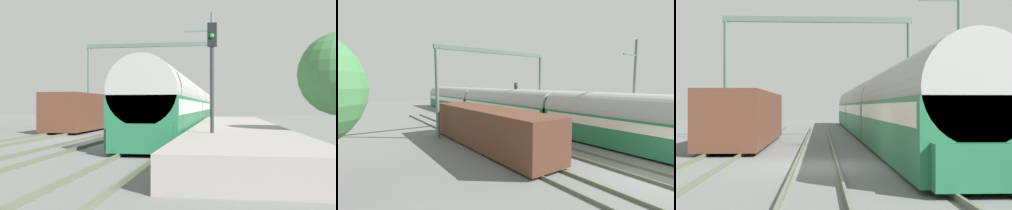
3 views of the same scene
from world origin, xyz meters
TOP-DOWN VIEW (x-y plane):
  - ground at (0.00, 0.00)m, footprint 120.00×120.00m
  - track_far_west at (-3.87, 0.00)m, footprint 1.51×60.00m
  - track_west at (0.00, 0.00)m, footprint 1.52×60.00m
  - track_east at (3.87, 0.00)m, footprint 1.51×60.00m
  - platform at (7.69, 2.00)m, footprint 4.40×28.00m
  - passenger_train at (3.87, 18.36)m, footprint 2.93×49.20m
  - freight_car at (-3.87, 9.64)m, footprint 2.80×13.00m
  - person_crossing at (5.13, 12.58)m, footprint 0.43×0.46m
  - railway_signal_far at (5.79, 18.63)m, footprint 0.36×0.30m
  - catenary_gantry at (0.00, 14.34)m, footprint 12.15×0.28m
  - catenary_pole_east_mid at (6.22, 4.21)m, footprint 1.90×0.20m

SIDE VIEW (x-z plane):
  - ground at x=0.00m, z-range 0.00..0.00m
  - track_far_west at x=-3.87m, z-range 0.00..0.16m
  - track_west at x=0.00m, z-range 0.00..0.16m
  - track_east at x=3.87m, z-range 0.00..0.16m
  - platform at x=7.69m, z-range 0.00..0.90m
  - person_crossing at x=5.13m, z-range 0.16..1.89m
  - freight_car at x=-3.87m, z-range 0.12..2.82m
  - passenger_train at x=3.87m, z-range 0.06..3.88m
  - railway_signal_far at x=5.79m, z-range 0.68..5.38m
  - catenary_pole_east_mid at x=6.22m, z-range 0.15..8.15m
  - catenary_gantry at x=0.00m, z-range 1.67..9.53m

